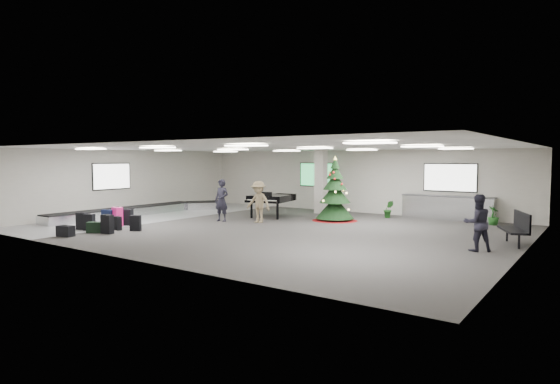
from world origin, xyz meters
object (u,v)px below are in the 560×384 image
Objects in this scene: traveler_bench at (477,223)px; traveler_a at (222,200)px; christmas_tree at (335,198)px; bench at (517,227)px; baggage_carousel at (142,210)px; potted_plant_right at (493,216)px; traveler_b at (258,202)px; pink_suitcase at (117,217)px; potted_plant_left at (389,209)px; service_counter at (447,208)px; grand_piano at (271,198)px.

traveler_a is at bearing -38.78° from traveler_bench.
traveler_a is at bearing -142.18° from christmas_tree.
traveler_a is at bearing 162.03° from bench.
traveler_a is at bearing 4.98° from baggage_carousel.
traveler_a is at bearing -150.75° from potted_plant_right.
traveler_bench is at bearing -9.12° from traveler_b.
pink_suitcase is at bearing -143.48° from potted_plant_right.
potted_plant_left is at bearing -176.80° from potted_plant_right.
traveler_b is 1.06× the size of traveler_bench.
christmas_tree reaches higher than bench.
bench is at bearing -55.22° from service_counter.
potted_plant_left is at bearing 38.21° from traveler_a.
baggage_carousel is 15.66m from traveler_bench.
grand_piano is at bearing 75.02° from pink_suitcase.
christmas_tree is at bearing 142.06° from bench.
potted_plant_right is at bearing 23.43° from traveler_a.
potted_plant_left is at bearing 49.01° from traveler_b.
traveler_bench is (6.80, -3.72, -0.14)m from christmas_tree.
pink_suitcase is 0.46× the size of bench.
traveler_bench is at bearing 26.25° from pink_suitcase.
potted_plant_right reaches higher than baggage_carousel.
grand_piano is 1.37× the size of traveler_b.
potted_plant_left is at bearing 55.26° from christmas_tree.
traveler_bench reaches higher than service_counter.
traveler_a reaches higher than pink_suitcase.
traveler_bench is (9.90, -3.10, -0.04)m from grand_piano.
potted_plant_right is at bearing 29.36° from traveler_b.
grand_piano is 10.80m from bench.
traveler_bench is (13.20, 2.97, 0.46)m from pink_suitcase.
grand_piano is 1.32× the size of traveler_a.
baggage_carousel is at bearing 141.05° from pink_suitcase.
traveler_b is 2.30× the size of potted_plant_right.
potted_plant_right is (9.17, 3.17, -0.49)m from grand_piano.
traveler_b is 9.24m from traveler_bench.
potted_plant_right is at bearing -18.39° from service_counter.
baggage_carousel is at bearing -150.94° from potted_plant_left.
traveler_b is (4.04, 4.18, 0.51)m from pink_suitcase.
pink_suitcase is 0.45× the size of traveler_b.
traveler_bench is (2.80, -6.95, 0.30)m from service_counter.
grand_piano is 10.37m from traveler_bench.
potted_plant_right is at bearing 85.46° from bench.
traveler_b reaches higher than traveler_bench.
baggage_carousel is 12.04× the size of pink_suitcase.
baggage_carousel is 2.40× the size of service_counter.
service_counter is 2.59m from potted_plant_left.
bench is at bearing -71.11° from potted_plant_right.
baggage_carousel is at bearing -36.17° from traveler_bench.
pink_suitcase is at bearing -22.70° from traveler_bench.
christmas_tree is at bearing -141.09° from service_counter.
traveler_a is 10.79m from traveler_bench.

